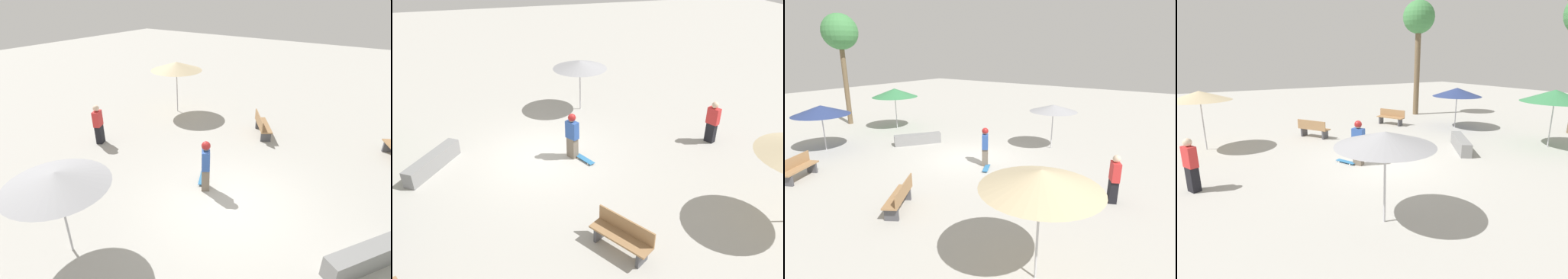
{
  "view_description": "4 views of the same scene",
  "coord_description": "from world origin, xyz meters",
  "views": [
    {
      "loc": [
        6.26,
        3.05,
        5.49
      ],
      "look_at": [
        -0.62,
        -1.55,
        1.36
      ],
      "focal_mm": 28.0,
      "sensor_mm": 36.0,
      "label": 1
    },
    {
      "loc": [
        -11.1,
        1.59,
        6.74
      ],
      "look_at": [
        -0.29,
        -1.49,
        0.59
      ],
      "focal_mm": 35.0,
      "sensor_mm": 36.0,
      "label": 2
    },
    {
      "loc": [
        -10.01,
        -7.75,
        4.55
      ],
      "look_at": [
        -0.77,
        -1.07,
        1.24
      ],
      "focal_mm": 28.0,
      "sensor_mm": 36.0,
      "label": 3
    },
    {
      "loc": [
        8.86,
        -5.6,
        3.64
      ],
      "look_at": [
        0.14,
        -0.62,
        0.97
      ],
      "focal_mm": 28.0,
      "sensor_mm": 36.0,
      "label": 4
    }
  ],
  "objects": [
    {
      "name": "shade_umbrella_navy",
      "position": [
        -3.07,
        6.4,
        1.93
      ],
      "size": [
        2.57,
        2.57,
        2.16
      ],
      "color": "#B7B7BC",
      "rests_on": "ground_plane"
    },
    {
      "name": "bench_far",
      "position": [
        -4.79,
        -1.05,
        0.43
      ],
      "size": [
        1.58,
        1.24,
        0.85
      ],
      "rotation": [
        0.0,
        0.0,
        0.57
      ],
      "color": "#47474C",
      "rests_on": "ground_plane"
    },
    {
      "name": "shade_umbrella_grey",
      "position": [
        3.52,
        -2.23,
        1.98
      ],
      "size": [
        2.23,
        2.23,
        2.14
      ],
      "color": "#B7B7BC",
      "rests_on": "ground_plane"
    },
    {
      "name": "shade_umbrella_tan",
      "position": [
        -5.04,
        -5.57,
        2.23
      ],
      "size": [
        2.4,
        2.4,
        2.42
      ],
      "color": "#B7B7BC",
      "rests_on": "ground_plane"
    },
    {
      "name": "shade_umbrella_green",
      "position": [
        1.75,
        7.05,
        2.18
      ],
      "size": [
        2.65,
        2.65,
        2.44
      ],
      "color": "#B7B7BC",
      "rests_on": "ground_plane"
    },
    {
      "name": "palm_tree_left",
      "position": [
        -7.47,
        7.08,
        5.91
      ],
      "size": [
        2.01,
        2.01,
        7.21
      ],
      "color": "brown",
      "rests_on": "ground_plane"
    },
    {
      "name": "concrete_ledge",
      "position": [
        0.19,
        3.54,
        0.26
      ],
      "size": [
        2.14,
        1.64,
        0.53
      ],
      "rotation": [
        0.0,
        0.0,
        2.54
      ],
      "color": "gray",
      "rests_on": "ground_plane"
    },
    {
      "name": "skater_main",
      "position": [
        -0.27,
        -0.96,
        0.86
      ],
      "size": [
        0.48,
        0.43,
        1.6
      ],
      "rotation": [
        0.0,
        0.0,
        3.71
      ],
      "color": "#726656",
      "rests_on": "ground_plane"
    },
    {
      "name": "bystander_watching",
      "position": [
        -0.59,
        -6.03,
        0.78
      ],
      "size": [
        0.48,
        0.4,
        1.56
      ],
      "rotation": [
        0.0,
        0.0,
        3.6
      ],
      "color": "black",
      "rests_on": "ground_plane"
    },
    {
      "name": "bench_near",
      "position": [
        -5.48,
        3.8,
        0.43
      ],
      "size": [
        1.63,
        1.11,
        0.85
      ],
      "rotation": [
        0.0,
        0.0,
        3.61
      ],
      "color": "#47474C",
      "rests_on": "ground_plane"
    },
    {
      "name": "skateboard",
      "position": [
        -0.64,
        -1.28,
        0.06
      ],
      "size": [
        0.81,
        0.52,
        0.07
      ],
      "rotation": [
        0.0,
        0.0,
        3.58
      ],
      "color": "teal",
      "rests_on": "ground_plane"
    },
    {
      "name": "ground_plane",
      "position": [
        0.0,
        0.0,
        0.0
      ],
      "size": [
        60.0,
        60.0,
        0.0
      ],
      "primitive_type": "plane",
      "color": "#B2AFA8"
    }
  ]
}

